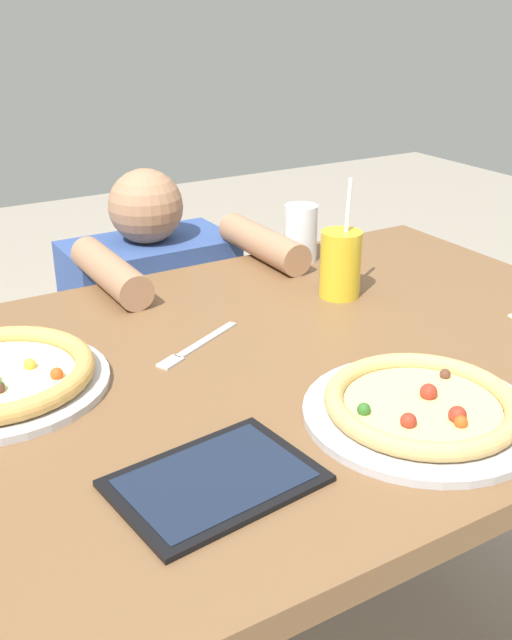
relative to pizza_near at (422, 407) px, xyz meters
The scene contains 7 objects.
dining_table 0.30m from the pizza_near, 105.73° to the left, with size 1.36×0.92×0.75m.
pizza_near is the anchor object (origin of this frame).
drink_cup_colored 0.46m from the pizza_near, 67.56° to the left, with size 0.08×0.08×0.23m.
water_cup_clear 0.68m from the pizza_near, 70.33° to the left, with size 0.07×0.07×0.12m.
fork 0.40m from the pizza_near, 115.17° to the left, with size 0.19×0.11×0.00m.
tablet 0.32m from the pizza_near, behind, with size 0.26×0.20×0.01m.
diner_seated 0.98m from the pizza_near, 90.91° to the left, with size 0.43×0.53×0.93m.
Camera 1 is at (-0.58, -0.91, 1.29)m, focal length 41.56 mm.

